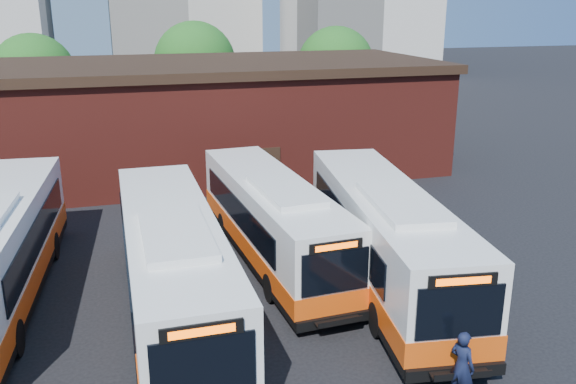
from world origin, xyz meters
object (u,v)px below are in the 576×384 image
object	(u,v)px
bus_east	(384,239)
transit_worker	(462,366)
bus_midwest	(173,271)
bus_mideast	(273,223)

from	to	relation	value
bus_east	transit_worker	xyz separation A→B (m)	(-0.99, -6.80, -0.69)
bus_midwest	transit_worker	world-z (taller)	bus_midwest
transit_worker	bus_midwest	bearing A→B (deg)	22.93
bus_east	transit_worker	bearing A→B (deg)	-90.46
bus_east	transit_worker	size ratio (longest dim) A/B	7.09
bus_mideast	bus_east	world-z (taller)	bus_east
bus_midwest	transit_worker	xyz separation A→B (m)	(6.48, -6.23, -0.68)
transit_worker	bus_east	bearing A→B (deg)	-31.48
bus_midwest	bus_east	bearing A→B (deg)	4.18
bus_mideast	bus_east	bearing A→B (deg)	-46.43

